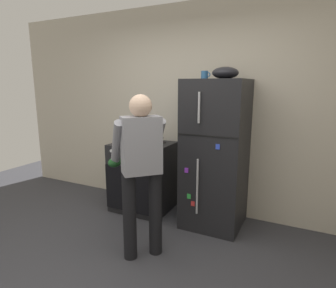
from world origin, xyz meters
TOP-DOWN VIEW (x-y plane):
  - kitchen_wall_back at (0.00, 1.95)m, footprint 6.00×0.10m
  - refrigerator at (0.41, 1.57)m, footprint 0.68×0.72m
  - stove_range at (-0.60, 1.56)m, footprint 0.76×0.67m
  - person_cook at (-0.03, 0.62)m, footprint 0.64×0.67m
  - red_pot at (-0.44, 1.52)m, footprint 0.35×0.25m
  - coffee_mug at (0.23, 1.62)m, footprint 0.11×0.08m
  - mixing_bowl at (0.49, 1.57)m, footprint 0.29×0.29m

SIDE VIEW (x-z plane):
  - stove_range at x=-0.60m, z-range 0.00..0.92m
  - refrigerator at x=0.41m, z-range 0.00..1.75m
  - person_cook at x=-0.03m, z-range 0.15..1.75m
  - red_pot at x=-0.44m, z-range 0.92..1.04m
  - kitchen_wall_back at x=0.00m, z-range 0.00..2.70m
  - coffee_mug at x=0.23m, z-range 1.75..1.84m
  - mixing_bowl at x=0.49m, z-range 1.75..1.88m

